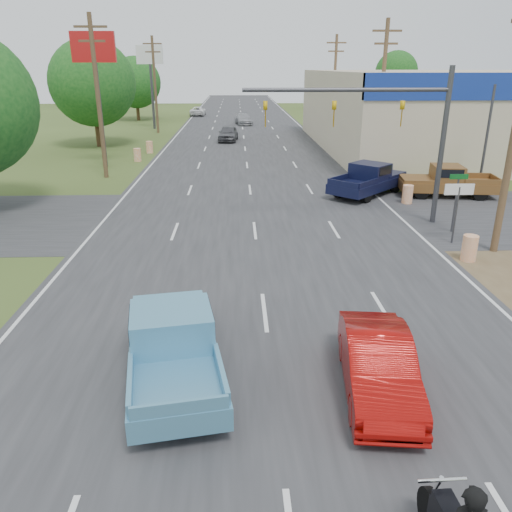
{
  "coord_description": "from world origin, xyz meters",
  "views": [
    {
      "loc": [
        -0.78,
        -5.42,
        6.94
      ],
      "look_at": [
        -0.2,
        9.38,
        1.3
      ],
      "focal_mm": 35.0,
      "sensor_mm": 36.0,
      "label": 1
    }
  ],
  "objects_px": {
    "distant_car_grey": "(228,134)",
    "distant_car_white": "(198,111)",
    "red_convertible": "(378,366)",
    "blue_pickup": "(173,342)",
    "navy_pickup": "(370,179)",
    "brown_pickup": "(446,181)",
    "distant_car_silver": "(244,119)"
  },
  "relations": [
    {
      "from": "navy_pickup",
      "to": "distant_car_white",
      "type": "bearing_deg",
      "value": 149.48
    },
    {
      "from": "blue_pickup",
      "to": "distant_car_silver",
      "type": "height_order",
      "value": "blue_pickup"
    },
    {
      "from": "navy_pickup",
      "to": "brown_pickup",
      "type": "xyz_separation_m",
      "value": [
        4.2,
        -0.6,
        -0.03
      ]
    },
    {
      "from": "brown_pickup",
      "to": "distant_car_grey",
      "type": "bearing_deg",
      "value": 36.45
    },
    {
      "from": "navy_pickup",
      "to": "brown_pickup",
      "type": "distance_m",
      "value": 4.24
    },
    {
      "from": "distant_car_grey",
      "to": "brown_pickup",
      "type": "bearing_deg",
      "value": -55.9
    },
    {
      "from": "red_convertible",
      "to": "distant_car_white",
      "type": "height_order",
      "value": "red_convertible"
    },
    {
      "from": "brown_pickup",
      "to": "distant_car_white",
      "type": "xyz_separation_m",
      "value": [
        -17.55,
        50.78,
        -0.23
      ]
    },
    {
      "from": "red_convertible",
      "to": "distant_car_silver",
      "type": "xyz_separation_m",
      "value": [
        -2.13,
        56.17,
        -0.02
      ]
    },
    {
      "from": "red_convertible",
      "to": "distant_car_white",
      "type": "distance_m",
      "value": 69.36
    },
    {
      "from": "distant_car_white",
      "to": "navy_pickup",
      "type": "bearing_deg",
      "value": 105.7
    },
    {
      "from": "distant_car_silver",
      "to": "navy_pickup",
      "type": "bearing_deg",
      "value": -88.03
    },
    {
      "from": "brown_pickup",
      "to": "navy_pickup",
      "type": "bearing_deg",
      "value": 89.63
    },
    {
      "from": "brown_pickup",
      "to": "blue_pickup",
      "type": "bearing_deg",
      "value": 149.73
    },
    {
      "from": "brown_pickup",
      "to": "distant_car_grey",
      "type": "height_order",
      "value": "brown_pickup"
    },
    {
      "from": "navy_pickup",
      "to": "distant_car_grey",
      "type": "relative_size",
      "value": 1.23
    },
    {
      "from": "blue_pickup",
      "to": "distant_car_grey",
      "type": "xyz_separation_m",
      "value": [
        0.77,
        40.15,
        -0.13
      ]
    },
    {
      "from": "navy_pickup",
      "to": "brown_pickup",
      "type": "height_order",
      "value": "navy_pickup"
    },
    {
      "from": "distant_car_grey",
      "to": "distant_car_white",
      "type": "relative_size",
      "value": 0.93
    },
    {
      "from": "red_convertible",
      "to": "blue_pickup",
      "type": "xyz_separation_m",
      "value": [
        -4.66,
        0.89,
        0.19
      ]
    },
    {
      "from": "blue_pickup",
      "to": "distant_car_grey",
      "type": "relative_size",
      "value": 1.25
    },
    {
      "from": "distant_car_silver",
      "to": "distant_car_white",
      "type": "bearing_deg",
      "value": 109.85
    },
    {
      "from": "red_convertible",
      "to": "blue_pickup",
      "type": "distance_m",
      "value": 4.75
    },
    {
      "from": "distant_car_grey",
      "to": "distant_car_silver",
      "type": "distance_m",
      "value": 15.23
    },
    {
      "from": "blue_pickup",
      "to": "distant_car_silver",
      "type": "distance_m",
      "value": 55.34
    },
    {
      "from": "blue_pickup",
      "to": "distant_car_white",
      "type": "distance_m",
      "value": 68.03
    },
    {
      "from": "navy_pickup",
      "to": "distant_car_grey",
      "type": "bearing_deg",
      "value": 155.15
    },
    {
      "from": "blue_pickup",
      "to": "brown_pickup",
      "type": "relative_size",
      "value": 0.99
    },
    {
      "from": "distant_car_grey",
      "to": "distant_car_silver",
      "type": "relative_size",
      "value": 0.96
    },
    {
      "from": "blue_pickup",
      "to": "distant_car_grey",
      "type": "bearing_deg",
      "value": 79.34
    },
    {
      "from": "navy_pickup",
      "to": "distant_car_silver",
      "type": "bearing_deg",
      "value": 144.63
    },
    {
      "from": "distant_car_grey",
      "to": "red_convertible",
      "type": "bearing_deg",
      "value": -79.21
    }
  ]
}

